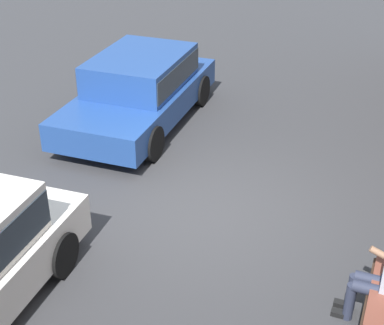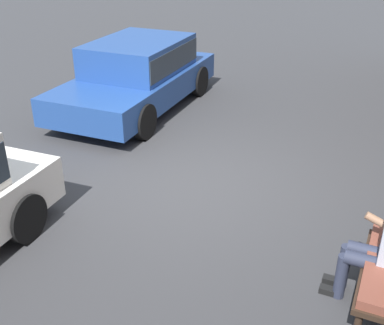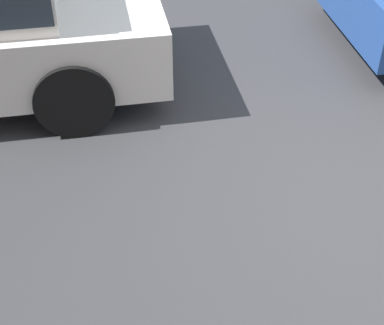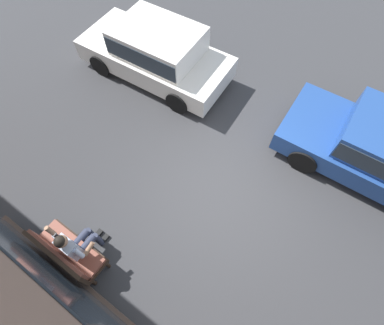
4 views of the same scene
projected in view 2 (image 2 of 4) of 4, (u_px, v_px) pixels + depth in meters
ground_plane at (198, 186)px, 7.34m from camera, size 60.00×60.00×0.00m
person_on_phone at (381, 244)px, 4.82m from camera, size 0.73×0.74×1.37m
parked_car_near at (137, 72)px, 10.07m from camera, size 4.39×2.09×1.43m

